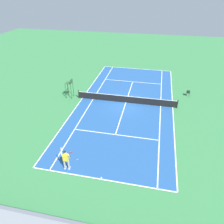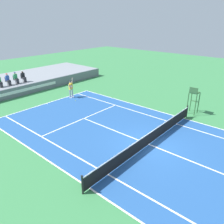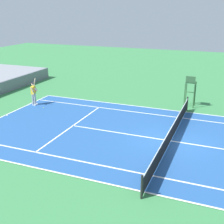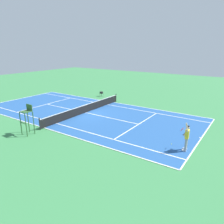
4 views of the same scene
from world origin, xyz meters
name	(u,v)px [view 1 (image 1 of 4)]	position (x,y,z in m)	size (l,w,h in m)	color
ground_plane	(126,103)	(0.00, 0.00, 0.00)	(80.00, 80.00, 0.00)	#387F47
court	(126,103)	(0.00, 0.00, 0.01)	(11.08, 23.88, 0.03)	#235193
net	(126,99)	(0.00, 0.00, 0.52)	(11.98, 0.10, 1.07)	black
tennis_player	(66,159)	(2.83, 11.42, 0.99)	(0.75, 0.70, 2.08)	#9E9EA3
tennis_ball	(77,159)	(2.42, 10.31, 0.03)	(0.07, 0.07, 0.07)	#D1E533
umpire_chair	(70,86)	(7.03, 0.00, 1.56)	(0.77, 0.77, 2.44)	#2D562D
ball_hopper	(188,92)	(-7.42, -3.47, 0.57)	(0.36, 0.36, 0.70)	black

